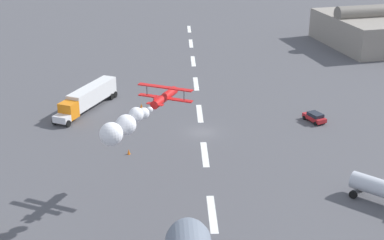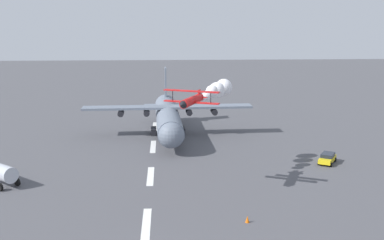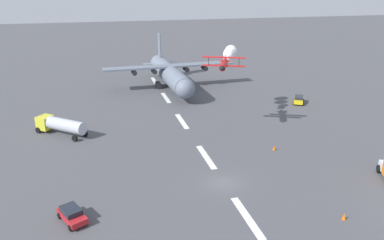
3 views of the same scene
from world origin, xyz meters
TOP-DOWN VIEW (x-y plane):
  - runway_stripe_5 at (7.75, 0.00)m, footprint 8.00×0.90m
  - runway_stripe_6 at (23.24, 0.00)m, footprint 8.00×0.90m
  - runway_stripe_7 at (38.73, 0.00)m, footprint 8.00×0.90m
  - runway_stripe_8 at (54.22, 0.00)m, footprint 8.00×0.90m
  - cargo_transport_plane at (45.48, -2.66)m, footprint 29.69×31.37m
  - stunt_biplane_red at (23.12, -8.64)m, footprint 15.26×9.70m
  - followme_car_yellow at (27.70, -26.37)m, footprint 4.49×3.74m
  - traffic_cone_far at (7.39, -10.68)m, footprint 0.44×0.44m

SIDE VIEW (x-z plane):
  - runway_stripe_5 at x=7.75m, z-range 0.00..0.01m
  - runway_stripe_6 at x=23.24m, z-range 0.00..0.01m
  - runway_stripe_7 at x=38.73m, z-range 0.00..0.01m
  - runway_stripe_8 at x=54.22m, z-range 0.00..0.01m
  - traffic_cone_far at x=7.39m, z-range 0.00..0.75m
  - followme_car_yellow at x=27.70m, z-range 0.05..1.57m
  - cargo_transport_plane at x=45.48m, z-range -2.25..9.31m
  - stunt_biplane_red at x=23.12m, z-range 10.57..12.93m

